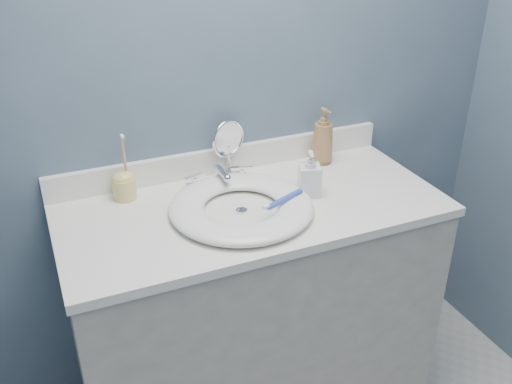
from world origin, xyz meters
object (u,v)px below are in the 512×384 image
soap_bottle_amber (323,136)px  soap_bottle_clear (310,173)px  toothbrush_holder (124,184)px  makeup_mirror (228,145)px

soap_bottle_amber → soap_bottle_clear: (-0.16, -0.20, -0.03)m
soap_bottle_clear → toothbrush_holder: 0.60m
makeup_mirror → soap_bottle_amber: bearing=-25.6°
soap_bottle_amber → soap_bottle_clear: 0.26m
soap_bottle_amber → makeup_mirror: bearing=170.4°
soap_bottle_clear → soap_bottle_amber: bearing=70.5°
soap_bottle_amber → soap_bottle_clear: size_ratio=1.36×
soap_bottle_amber → toothbrush_holder: size_ratio=0.94×
toothbrush_holder → soap_bottle_amber: bearing=-0.7°
soap_bottle_amber → toothbrush_holder: 0.72m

